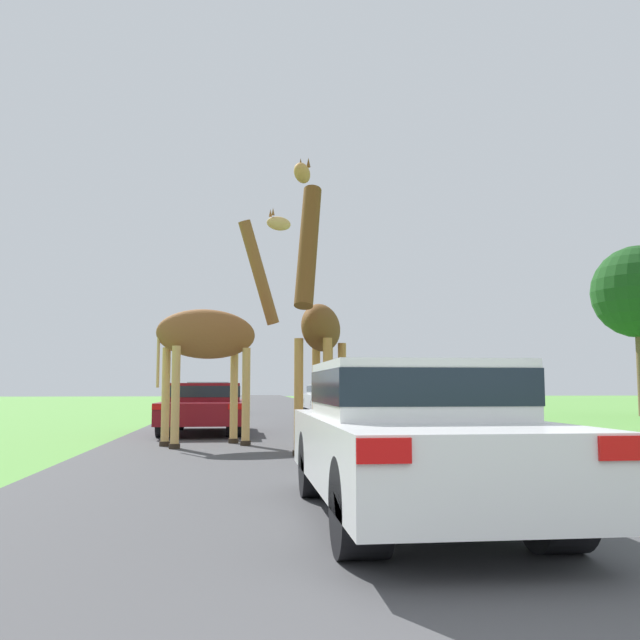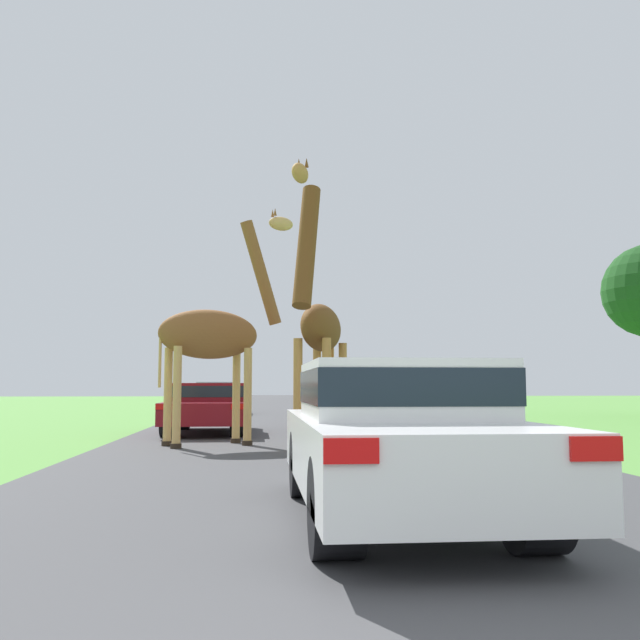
{
  "view_description": "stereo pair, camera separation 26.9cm",
  "coord_description": "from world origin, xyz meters",
  "px_view_note": "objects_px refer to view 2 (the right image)",
  "views": [
    {
      "loc": [
        -1.26,
        -1.57,
        1.17
      ],
      "look_at": [
        0.16,
        10.55,
        2.37
      ],
      "focal_mm": 38.0,
      "sensor_mm": 36.0,
      "label": 1
    },
    {
      "loc": [
        -0.99,
        -1.6,
        1.17
      ],
      "look_at": [
        0.16,
        10.55,
        2.37
      ],
      "focal_mm": 38.0,
      "sensor_mm": 36.0,
      "label": 2
    }
  ],
  "objects_px": {
    "giraffe_companion": "(215,334)",
    "car_far_ahead": "(209,406)",
    "giraffe_near_road": "(319,323)",
    "car_lead_maroon": "(397,434)",
    "car_verge_right": "(338,398)",
    "car_queue_right": "(371,399)",
    "car_queue_left": "(218,396)"
  },
  "relations": [
    {
      "from": "giraffe_near_road",
      "to": "car_far_ahead",
      "type": "height_order",
      "value": "giraffe_near_road"
    },
    {
      "from": "giraffe_companion",
      "to": "car_queue_right",
      "type": "relative_size",
      "value": 1.08
    },
    {
      "from": "giraffe_near_road",
      "to": "car_lead_maroon",
      "type": "xyz_separation_m",
      "value": [
        0.14,
        -5.96,
        -1.54
      ]
    },
    {
      "from": "giraffe_near_road",
      "to": "car_queue_right",
      "type": "xyz_separation_m",
      "value": [
        2.49,
        9.06,
        -1.53
      ]
    },
    {
      "from": "giraffe_near_road",
      "to": "car_queue_left",
      "type": "xyz_separation_m",
      "value": [
        -2.73,
        17.76,
        -1.55
      ]
    },
    {
      "from": "giraffe_near_road",
      "to": "giraffe_companion",
      "type": "bearing_deg",
      "value": -23.9
    },
    {
      "from": "car_queue_left",
      "to": "car_verge_right",
      "type": "distance_m",
      "value": 5.48
    },
    {
      "from": "car_far_ahead",
      "to": "giraffe_companion",
      "type": "bearing_deg",
      "value": -84.6
    },
    {
      "from": "car_lead_maroon",
      "to": "car_far_ahead",
      "type": "xyz_separation_m",
      "value": [
        -2.43,
        11.37,
        -0.06
      ]
    },
    {
      "from": "giraffe_companion",
      "to": "car_far_ahead",
      "type": "distance_m",
      "value": 3.97
    },
    {
      "from": "car_queue_left",
      "to": "car_verge_right",
      "type": "bearing_deg",
      "value": -25.0
    },
    {
      "from": "giraffe_near_road",
      "to": "car_queue_right",
      "type": "height_order",
      "value": "giraffe_near_road"
    },
    {
      "from": "giraffe_near_road",
      "to": "car_verge_right",
      "type": "relative_size",
      "value": 1.05
    },
    {
      "from": "giraffe_companion",
      "to": "car_queue_left",
      "type": "relative_size",
      "value": 1.09
    },
    {
      "from": "giraffe_near_road",
      "to": "car_lead_maroon",
      "type": "bearing_deg",
      "value": 109.78
    },
    {
      "from": "giraffe_companion",
      "to": "car_lead_maroon",
      "type": "xyz_separation_m",
      "value": [
        2.09,
        -7.73,
        -1.47
      ]
    },
    {
      "from": "giraffe_near_road",
      "to": "giraffe_companion",
      "type": "height_order",
      "value": "giraffe_companion"
    },
    {
      "from": "car_verge_right",
      "to": "giraffe_companion",
      "type": "bearing_deg",
      "value": -107.03
    },
    {
      "from": "giraffe_companion",
      "to": "car_queue_right",
      "type": "xyz_separation_m",
      "value": [
        4.44,
        7.29,
        -1.46
      ]
    },
    {
      "from": "giraffe_near_road",
      "to": "car_verge_right",
      "type": "height_order",
      "value": "giraffe_near_road"
    },
    {
      "from": "giraffe_companion",
      "to": "car_far_ahead",
      "type": "relative_size",
      "value": 1.11
    },
    {
      "from": "giraffe_companion",
      "to": "car_verge_right",
      "type": "relative_size",
      "value": 1.06
    },
    {
      "from": "giraffe_companion",
      "to": "giraffe_near_road",
      "type": "bearing_deg",
      "value": 25.13
    },
    {
      "from": "car_queue_right",
      "to": "car_queue_left",
      "type": "relative_size",
      "value": 1.01
    },
    {
      "from": "car_verge_right",
      "to": "giraffe_near_road",
      "type": "bearing_deg",
      "value": -98.24
    },
    {
      "from": "car_far_ahead",
      "to": "car_lead_maroon",
      "type": "bearing_deg",
      "value": -77.92
    },
    {
      "from": "car_lead_maroon",
      "to": "giraffe_near_road",
      "type": "bearing_deg",
      "value": 91.35
    },
    {
      "from": "car_verge_right",
      "to": "car_lead_maroon",
      "type": "bearing_deg",
      "value": -95.59
    },
    {
      "from": "car_lead_maroon",
      "to": "car_queue_left",
      "type": "relative_size",
      "value": 0.96
    },
    {
      "from": "car_lead_maroon",
      "to": "car_far_ahead",
      "type": "relative_size",
      "value": 0.98
    },
    {
      "from": "car_queue_right",
      "to": "giraffe_near_road",
      "type": "bearing_deg",
      "value": -105.35
    },
    {
      "from": "giraffe_companion",
      "to": "car_verge_right",
      "type": "xyz_separation_m",
      "value": [
        4.19,
        13.67,
        -1.52
      ]
    }
  ]
}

